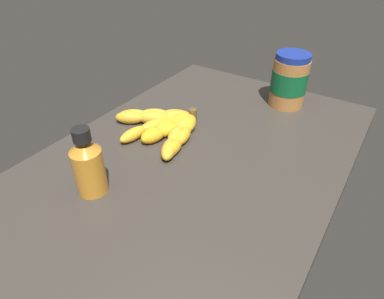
% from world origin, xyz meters
% --- Properties ---
extents(ground_plane, '(0.94, 0.61, 0.05)m').
position_xyz_m(ground_plane, '(0.00, 0.00, -0.02)').
color(ground_plane, '#38332D').
extents(banana_bunch, '(0.21, 0.24, 0.03)m').
position_xyz_m(banana_bunch, '(-0.05, -0.12, 0.02)').
color(banana_bunch, gold).
rests_on(banana_bunch, ground_plane).
extents(peanut_butter_jar, '(0.10, 0.10, 0.15)m').
position_xyz_m(peanut_butter_jar, '(-0.36, 0.08, 0.07)').
color(peanut_butter_jar, '#B27238').
rests_on(peanut_butter_jar, ground_plane).
extents(honey_bottle, '(0.06, 0.06, 0.14)m').
position_xyz_m(honey_bottle, '(0.20, -0.11, 0.06)').
color(honey_bottle, orange).
rests_on(honey_bottle, ground_plane).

